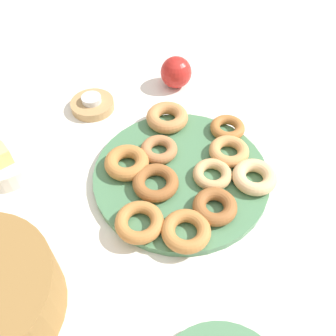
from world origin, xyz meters
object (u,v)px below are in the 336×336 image
apple (176,72)px  donut_3 (215,207)px  donut_1 (156,183)px  donut_9 (212,174)px  donut_6 (127,163)px  candle_holder (93,105)px  donut_7 (227,128)px  donut_8 (139,222)px  melon_chunk_left (0,156)px  donut_10 (159,150)px  fruit_bowl (4,160)px  donut_plate (181,175)px  donut_5 (186,231)px  tealight (91,99)px  donut_2 (167,117)px  donut_0 (230,153)px  donut_4 (254,177)px

apple → donut_3: bearing=163.9°
donut_1 → donut_9: (-0.03, -0.11, -0.00)m
donut_6 → candle_holder: size_ratio=0.88×
donut_3 → donut_7: (0.17, -0.13, -0.00)m
donut_8 → melon_chunk_left: melon_chunk_left is taller
donut_10 → fruit_bowl: size_ratio=0.52×
donut_plate → donut_5: bearing=156.7°
donut_plate → donut_6: size_ratio=3.93×
donut_plate → fruit_bowl: size_ratio=2.40×
donut_6 → donut_8: bearing=167.8°
donut_8 → tealight: donut_8 is taller
donut_2 → donut_plate: bearing=165.3°
donut_9 → donut_0: bearing=-61.4°
donut_7 → melon_chunk_left: bearing=78.2°
donut_9 → tealight: 0.36m
fruit_bowl → melon_chunk_left: bearing=180.0°
donut_10 → melon_chunk_left: (0.09, 0.31, 0.03)m
donut_0 → donut_plate: bearing=87.6°
donut_0 → fruit_bowl: 0.48m
donut_7 → donut_9: bearing=136.2°
donut_plate → donut_3: 0.11m
donut_5 → donut_4: bearing=-74.5°
donut_plate → donut_4: (-0.08, -0.12, 0.02)m
donut_2 → donut_4: (-0.23, -0.08, -0.00)m
donut_10 → apple: bearing=-34.1°
donut_5 → donut_8: bearing=52.2°
donut_4 → donut_2: bearing=19.5°
donut_5 → donut_0: bearing=-53.1°
donut_2 → candle_holder: (0.14, 0.14, -0.02)m
donut_2 → donut_4: size_ratio=1.09×
donut_0 → melon_chunk_left: melon_chunk_left is taller
donut_0 → donut_2: (0.16, 0.07, 0.00)m
candle_holder → donut_plate: bearing=-161.4°
donut_9 → apple: 0.34m
donut_0 → donut_3: donut_3 is taller
donut_7 → donut_1: bearing=109.3°
donut_0 → candle_holder: (0.30, 0.21, -0.02)m
donut_2 → donut_6: donut_2 is taller
donut_2 → donut_7: size_ratio=1.24×
donut_8 → tealight: size_ratio=1.89×
donut_5 → donut_7: 0.29m
donut_0 → donut_5: bearing=126.9°
donut_plate → donut_6: donut_6 is taller
donut_4 → donut_0: bearing=6.0°
donut_1 → candle_holder: 0.31m
donut_0 → donut_9: (-0.03, 0.06, -0.00)m
donut_2 → donut_6: bearing=123.3°
donut_7 → fruit_bowl: size_ratio=0.52×
donut_3 → donut_5: size_ratio=0.94×
donut_0 → fruit_bowl: (0.19, 0.44, -0.01)m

